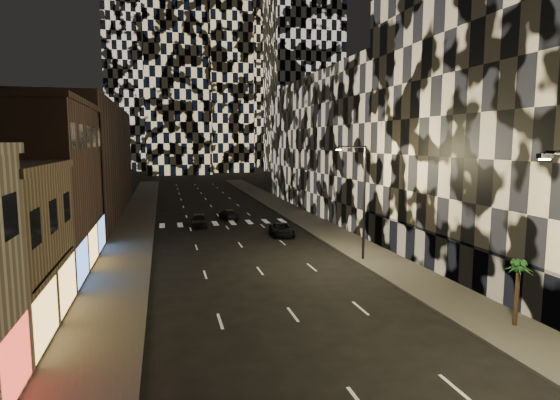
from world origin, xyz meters
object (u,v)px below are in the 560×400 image
car_dark_oncoming (229,214)px  car_dark_rightlane (282,230)px  streetlight_far (361,194)px  palm_tree (518,271)px  car_dark_midlane (199,220)px

car_dark_oncoming → car_dark_rightlane: size_ratio=0.92×
streetlight_far → car_dark_rightlane: size_ratio=1.99×
car_dark_oncoming → car_dark_rightlane: car_dark_rightlane is taller
car_dark_oncoming → palm_tree: size_ratio=1.22×
car_dark_oncoming → car_dark_rightlane: 12.15m
streetlight_far → car_dark_midlane: (-11.33, 18.36, -4.62)m
streetlight_far → palm_tree: streetlight_far is taller
car_dark_midlane → palm_tree: 35.59m
car_dark_midlane → palm_tree: bearing=-64.3°
car_dark_midlane → car_dark_rightlane: size_ratio=0.95×
car_dark_rightlane → palm_tree: 26.38m
streetlight_far → car_dark_midlane: size_ratio=2.10×
car_dark_rightlane → palm_tree: bearing=-74.2°
car_dark_oncoming → palm_tree: 38.46m
car_dark_rightlane → car_dark_oncoming: bearing=111.5°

